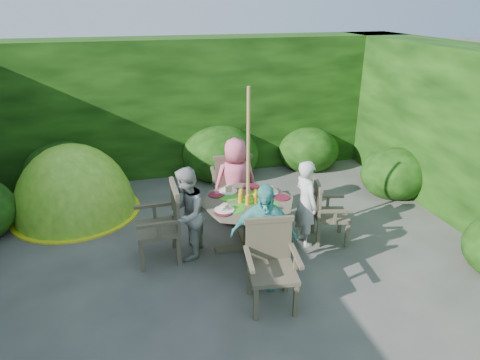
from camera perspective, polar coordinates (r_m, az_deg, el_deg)
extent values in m
plane|color=#45433E|center=(5.27, -1.06, -13.48)|extent=(60.00, 60.00, 0.00)
cube|color=black|center=(8.40, -7.74, 9.81)|extent=(9.00, 1.00, 2.50)
cylinder|color=#443C2C|center=(5.73, 1.03, -6.24)|extent=(0.12, 0.12, 0.68)
cube|color=#443C2C|center=(5.88, 1.01, -8.86)|extent=(0.90, 0.14, 0.06)
cube|color=#443C2C|center=(5.88, 1.01, -8.86)|extent=(0.14, 0.90, 0.06)
cylinder|color=#443C2C|center=(5.56, 1.05, -3.02)|extent=(1.29, 1.29, 0.04)
cylinder|color=green|center=(5.35, -0.80, -3.84)|extent=(0.28, 0.28, 0.00)
cylinder|color=green|center=(5.45, 3.72, -3.40)|extent=(0.28, 0.28, 0.00)
cylinder|color=green|center=(5.67, -1.51, -2.24)|extent=(0.28, 0.28, 0.00)
cylinder|color=green|center=(5.76, 2.78, -1.86)|extent=(0.28, 0.28, 0.00)
cylinder|color=green|center=(5.55, 1.05, -2.81)|extent=(0.28, 0.28, 0.00)
cylinder|color=white|center=(5.80, 3.93, -1.59)|extent=(0.25, 0.25, 0.01)
cylinder|color=white|center=(5.82, -1.62, -1.48)|extent=(0.25, 0.25, 0.01)
cylinder|color=white|center=(5.31, -2.09, -3.98)|extent=(0.25, 0.25, 0.01)
cylinder|color=white|center=(5.30, 4.00, -4.12)|extent=(0.25, 0.25, 0.01)
cylinder|color=#A90B22|center=(5.66, 5.57, -2.32)|extent=(0.22, 0.22, 0.01)
cylinder|color=#A90B22|center=(5.96, 1.44, -0.85)|extent=(0.22, 0.22, 0.01)
cylinder|color=#A90B22|center=(5.72, -3.16, -1.94)|extent=(0.22, 0.22, 0.01)
cylinder|color=#A90B22|center=(5.25, -2.23, -4.36)|extent=(0.22, 0.22, 0.01)
cylinder|color=#A90B22|center=(5.20, 3.66, -4.64)|extent=(0.22, 0.22, 0.01)
cylinder|color=#599A3B|center=(5.63, 3.11, -2.10)|extent=(0.18, 0.18, 0.06)
cylinder|color=olive|center=(5.40, 1.08, 0.84)|extent=(0.05, 0.05, 2.20)
cube|color=#443C2C|center=(6.05, 12.02, -4.61)|extent=(0.54, 0.55, 0.04)
cube|color=#443C2C|center=(6.03, 14.08, -7.06)|extent=(0.05, 0.05, 0.37)
cube|color=#443C2C|center=(6.36, 13.22, -5.31)|extent=(0.05, 0.05, 0.37)
cube|color=#443C2C|center=(5.94, 10.42, -7.20)|extent=(0.05, 0.05, 0.37)
cube|color=#443C2C|center=(6.27, 9.75, -5.42)|extent=(0.05, 0.05, 0.37)
cube|color=#443C2C|center=(5.90, 10.19, -2.60)|extent=(0.14, 0.46, 0.44)
cube|color=#443C2C|center=(5.77, 12.65, -4.10)|extent=(0.44, 0.15, 0.04)
cube|color=#443C2C|center=(6.18, 11.70, -2.17)|extent=(0.44, 0.15, 0.04)
cube|color=#443C2C|center=(5.56, -10.98, -6.42)|extent=(0.53, 0.55, 0.05)
cube|color=#443C2C|center=(5.86, -13.25, -7.54)|extent=(0.05, 0.05, 0.43)
cube|color=#443C2C|center=(5.47, -12.94, -9.88)|extent=(0.05, 0.05, 0.43)
cube|color=#443C2C|center=(5.89, -8.83, -7.04)|extent=(0.05, 0.05, 0.43)
cube|color=#443C2C|center=(5.50, -8.18, -9.32)|extent=(0.05, 0.05, 0.43)
cube|color=#443C2C|center=(5.45, -8.61, -3.56)|extent=(0.05, 0.54, 0.52)
cube|color=#443C2C|center=(5.70, -11.40, -3.33)|extent=(0.52, 0.06, 0.04)
cube|color=#443C2C|center=(5.23, -10.85, -5.84)|extent=(0.52, 0.06, 0.04)
cube|color=#443C2C|center=(6.72, -1.22, -0.64)|extent=(0.58, 0.57, 0.05)
cube|color=#443C2C|center=(7.05, 0.36, -1.48)|extent=(0.06, 0.06, 0.43)
cube|color=#443C2C|center=(6.99, -3.32, -1.73)|extent=(0.06, 0.06, 0.43)
cube|color=#443C2C|center=(6.64, 1.01, -3.08)|extent=(0.06, 0.06, 0.43)
cube|color=#443C2C|center=(6.58, -2.89, -3.36)|extent=(0.06, 0.06, 0.43)
cube|color=#443C2C|center=(6.38, -0.93, 0.78)|extent=(0.54, 0.09, 0.52)
cube|color=#443C2C|center=(6.68, 1.04, 1.13)|extent=(0.10, 0.52, 0.04)
cube|color=#443C2C|center=(6.61, -3.54, 0.85)|extent=(0.10, 0.52, 0.04)
cube|color=#443C2C|center=(4.72, 4.32, -12.20)|extent=(0.56, 0.55, 0.05)
cube|color=#443C2C|center=(4.64, 2.10, -16.12)|extent=(0.05, 0.05, 0.41)
cube|color=#443C2C|center=(4.72, 7.44, -15.55)|extent=(0.05, 0.05, 0.41)
cube|color=#443C2C|center=(4.98, 1.25, -13.04)|extent=(0.05, 0.05, 0.41)
cube|color=#443C2C|center=(5.05, 6.18, -12.58)|extent=(0.05, 0.05, 0.41)
cube|color=#443C2C|center=(4.77, 3.84, -8.01)|extent=(0.51, 0.10, 0.49)
cube|color=#443C2C|center=(4.57, 1.23, -10.48)|extent=(0.11, 0.49, 0.04)
cube|color=#443C2C|center=(4.66, 7.49, -9.93)|extent=(0.11, 0.49, 0.04)
imported|color=silver|center=(5.82, 8.76, -3.08)|extent=(0.35, 0.48, 1.21)
imported|color=#A8A9A3|center=(5.49, -7.14, -4.50)|extent=(0.65, 0.73, 1.23)
imported|color=#E25D7D|center=(6.29, -0.59, -0.21)|extent=(0.65, 0.43, 1.32)
imported|color=#4AAEA4|center=(4.90, 3.17, -7.54)|extent=(0.82, 0.57, 1.29)
ellipsoid|color=#63B322|center=(7.30, -20.87, -4.07)|extent=(2.17, 2.17, 2.24)
ellipsoid|color=black|center=(6.78, -22.36, -6.47)|extent=(0.68, 0.45, 0.77)
cylinder|color=yellow|center=(7.30, -20.89, -3.97)|extent=(1.96, 1.96, 0.03)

